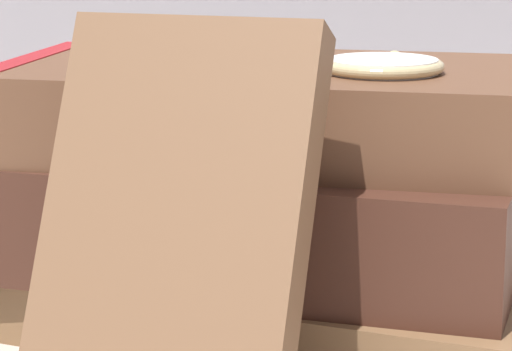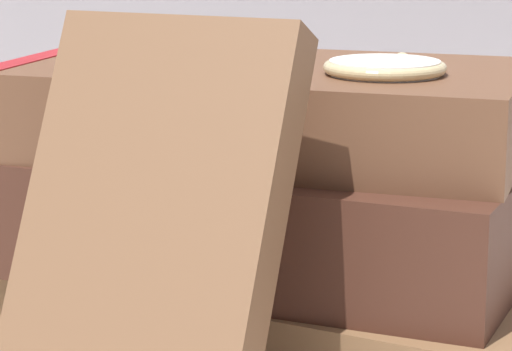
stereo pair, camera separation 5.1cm
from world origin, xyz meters
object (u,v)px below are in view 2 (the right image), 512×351
object	(u,v)px
book_flat_bottom	(276,294)
book_leaning_front	(147,245)
reading_glasses	(223,238)
book_flat_top	(254,108)
pocket_watch	(385,67)
book_flat_middle	(254,209)

from	to	relation	value
book_flat_bottom	book_leaning_front	size ratio (longest dim) A/B	1.72
book_flat_bottom	book_leaning_front	distance (m)	0.13
book_flat_bottom	reading_glasses	bearing A→B (deg)	129.92
book_flat_top	pocket_watch	distance (m)	0.07
book_flat_middle	book_leaning_front	distance (m)	0.12
reading_glasses	book_flat_middle	bearing A→B (deg)	-62.93
book_flat_middle	book_flat_top	distance (m)	0.05
book_flat_top	pocket_watch	world-z (taller)	pocket_watch
book_leaning_front	pocket_watch	bearing A→B (deg)	66.61
book_flat_middle	book_leaning_front	world-z (taller)	book_leaning_front
book_flat_bottom	book_leaning_front	xyz separation A→B (m)	(-0.00, -0.12, 0.05)
book_leaning_front	book_flat_top	bearing A→B (deg)	95.72
book_flat_top	book_leaning_front	distance (m)	0.13
book_flat_middle	book_flat_bottom	bearing A→B (deg)	23.35
book_flat_top	book_leaning_front	world-z (taller)	book_leaning_front
book_flat_middle	book_leaning_front	bearing A→B (deg)	-85.76
reading_glasses	book_flat_bottom	bearing A→B (deg)	-58.75
book_flat_bottom	book_flat_top	distance (m)	0.08
book_flat_bottom	reading_glasses	size ratio (longest dim) A/B	2.58
book_flat_top	pocket_watch	xyz separation A→B (m)	(0.06, -0.01, 0.02)
book_flat_middle	pocket_watch	xyz separation A→B (m)	(0.06, -0.00, 0.07)
book_flat_bottom	reading_glasses	distance (m)	0.14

